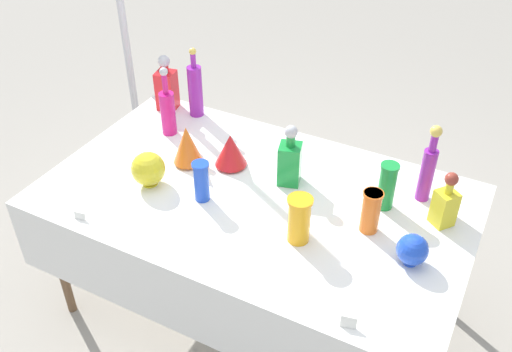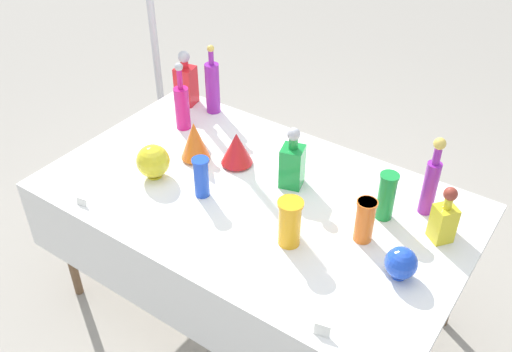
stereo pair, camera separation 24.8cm
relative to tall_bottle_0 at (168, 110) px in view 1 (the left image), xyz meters
The scene contains 19 objects.
ground_plane 1.12m from the tall_bottle_0, 21.28° to the right, with size 40.00×40.00×0.00m, color #A0998C.
display_table 0.72m from the tall_bottle_0, 24.52° to the right, with size 1.89×1.13×0.76m.
tall_bottle_0 is the anchor object (origin of this frame).
tall_bottle_1 1.30m from the tall_bottle_0, ahead, with size 0.06×0.06×0.37m.
tall_bottle_2 0.22m from the tall_bottle_0, 83.86° to the left, with size 0.08×0.08×0.39m.
square_decanter_0 1.41m from the tall_bottle_0, ahead, with size 0.11×0.11×0.26m.
square_decanter_1 0.73m from the tall_bottle_0, ahead, with size 0.12×0.12×0.30m.
square_decanter_2 0.26m from the tall_bottle_0, 126.20° to the left, with size 0.12×0.12×0.31m.
slender_vase_0 1.02m from the tall_bottle_0, 24.97° to the right, with size 0.10×0.10×0.21m.
slender_vase_1 0.59m from the tall_bottle_0, 41.28° to the right, with size 0.08×0.08×0.19m.
slender_vase_2 1.18m from the tall_bottle_0, 11.78° to the right, with size 0.08×0.08×0.19m.
slender_vase_3 1.17m from the tall_bottle_0, ahead, with size 0.08×0.08×0.22m.
fluted_vase_0 0.30m from the tall_bottle_0, 38.25° to the right, with size 0.14×0.14×0.20m.
fluted_vase_1 0.44m from the tall_bottle_0, 14.32° to the right, with size 0.15×0.15×0.17m.
round_bowl_0 0.44m from the tall_bottle_0, 67.22° to the right, with size 0.15×0.15×0.16m.
round_bowl_1 1.40m from the tall_bottle_0, 14.40° to the right, with size 0.12×0.12×0.13m.
price_tag_left 0.75m from the tall_bottle_0, 85.78° to the right, with size 0.05×0.01×0.03m, color white.
price_tag_center 1.46m from the tall_bottle_0, 30.83° to the right, with size 0.06×0.01×0.04m, color white.
canopy_pole 0.74m from the tall_bottle_0, 143.46° to the left, with size 0.18×0.18×2.36m.
Camera 1 is at (0.93, -1.77, 2.34)m, focal length 40.00 mm.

